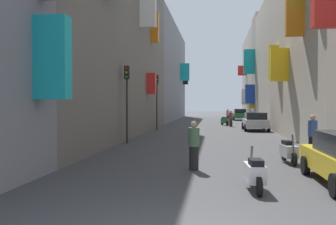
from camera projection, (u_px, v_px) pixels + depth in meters
The scene contains 17 objects.
ground_plane at pixel (212, 127), 35.05m from camera, with size 140.00×140.00×0.00m, color #424244.
building_left_mid_a at pixel (96, 14), 25.68m from camera, with size 7.25×26.30×16.99m.
building_left_mid_b at pixel (156, 73), 52.22m from camera, with size 7.39×27.11×13.04m.
building_right_mid_a at pixel (314, 54), 29.01m from camera, with size 7.14×28.00×12.31m.
building_right_mid_b at pixel (278, 69), 45.32m from camera, with size 7.31×4.90×13.04m.
building_right_mid_c at pixel (266, 77), 55.69m from camera, with size 7.27×16.01×12.52m.
parked_car_silver at pixel (255, 121), 30.88m from camera, with size 2.01×4.18×1.51m.
parked_car_green at pixel (240, 114), 50.40m from camera, with size 1.91×4.46×1.53m.
scooter_silver at pixel (289, 151), 13.96m from camera, with size 0.53×1.82×1.13m.
scooter_green at pixel (225, 121), 38.16m from camera, with size 0.81×1.85×1.13m.
scooter_white at pixel (255, 173), 9.56m from camera, with size 0.51×1.77×1.13m.
pedestrian_crossing at pixel (228, 115), 45.30m from camera, with size 0.48×0.48×1.61m.
pedestrian_near_left at pixel (231, 119), 36.11m from camera, with size 0.47×0.47×1.57m.
pedestrian_near_right at pixel (194, 146), 12.54m from camera, with size 0.51×0.51×1.66m.
pedestrian_mid_street at pixel (313, 136), 15.51m from camera, with size 0.54×0.54×1.80m.
traffic_light_near_corner at pixel (157, 93), 31.18m from camera, with size 0.26×0.34×4.68m.
traffic_light_far_corner at pixel (127, 91), 20.81m from camera, with size 0.26×0.34×4.39m.
Camera 1 is at (0.29, -5.25, 2.27)m, focal length 39.44 mm.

